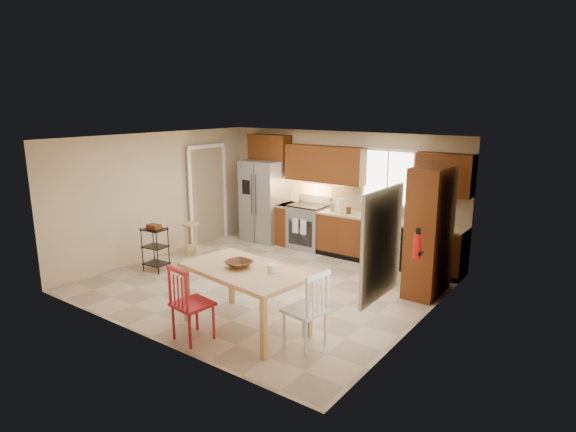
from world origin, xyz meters
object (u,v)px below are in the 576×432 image
at_px(pantry, 430,231).
at_px(chair_red, 193,303).
at_px(table_bowl, 239,267).
at_px(table_jar, 272,270).
at_px(dining_table, 246,299).
at_px(range_stove, 308,227).
at_px(bar_stool, 191,239).
at_px(soap_bottle, 397,216).
at_px(refrigerator, 265,201).
at_px(utility_cart, 155,249).
at_px(chair_white, 305,309).
at_px(fire_extinguisher, 417,246).

relative_size(pantry, chair_red, 2.03).
relative_size(chair_red, table_bowl, 2.90).
bearing_deg(pantry, table_jar, -114.56).
relative_size(dining_table, chair_red, 1.70).
height_order(range_stove, dining_table, range_stove).
bearing_deg(bar_stool, dining_table, -6.21).
xyz_separation_m(soap_bottle, bar_stool, (-3.69, -1.77, -0.65)).
relative_size(dining_table, bar_stool, 2.58).
distance_m(range_stove, table_bowl, 3.94).
xyz_separation_m(refrigerator, chair_red, (2.21, -4.28, -0.39)).
xyz_separation_m(refrigerator, bar_stool, (-0.51, -1.79, -0.57)).
xyz_separation_m(chair_red, utility_cart, (-2.54, 1.45, -0.09)).
xyz_separation_m(pantry, table_jar, (-1.19, -2.60, -0.15)).
distance_m(chair_white, table_bowl, 1.12).
bearing_deg(table_jar, pantry, 65.44).
bearing_deg(utility_cart, fire_extinguisher, 4.35).
xyz_separation_m(fire_extinguisher, dining_table, (-1.77, -1.66, -0.67)).
height_order(dining_table, utility_cart, dining_table).
relative_size(refrigerator, utility_cart, 2.15).
bearing_deg(pantry, range_stove, 161.71).
relative_size(dining_table, utility_cart, 2.08).
bearing_deg(soap_bottle, refrigerator, 179.55).
relative_size(range_stove, table_jar, 5.42).
height_order(pantry, fire_extinguisher, pantry).
xyz_separation_m(chair_red, table_jar, (0.74, 0.76, 0.39)).
bearing_deg(pantry, utility_cart, -156.89).
bearing_deg(bar_stool, table_jar, -1.87).
height_order(range_stove, chair_red, chair_red).
bearing_deg(fire_extinguisher, soap_bottle, 120.53).
distance_m(range_stove, pantry, 3.19).
xyz_separation_m(fire_extinguisher, chair_white, (-0.82, -1.61, -0.58)).
bearing_deg(chair_red, fire_extinguisher, 55.15).
bearing_deg(soap_bottle, chair_white, -84.74).
relative_size(table_bowl, table_jar, 2.10).
relative_size(refrigerator, range_stove, 1.98).
bearing_deg(chair_red, range_stove, 111.44).
relative_size(soap_bottle, bar_stool, 0.28).
relative_size(chair_white, table_bowl, 2.90).
xyz_separation_m(pantry, chair_red, (-1.92, -3.36, -0.53)).
relative_size(pantry, chair_white, 2.03).
bearing_deg(soap_bottle, table_jar, -93.87).
bearing_deg(utility_cart, table_bowl, -22.11).
bearing_deg(dining_table, bar_stool, 156.80).
bearing_deg(bar_stool, pantry, 35.30).
xyz_separation_m(fire_extinguisher, utility_cart, (-4.67, -0.86, -0.68)).
distance_m(dining_table, bar_stool, 3.58).
xyz_separation_m(fire_extinguisher, bar_stool, (-4.84, 0.18, -0.76)).
bearing_deg(refrigerator, chair_white, -45.61).
relative_size(refrigerator, soap_bottle, 9.53).
distance_m(refrigerator, utility_cart, 2.89).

